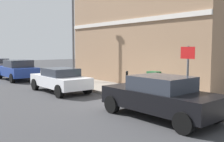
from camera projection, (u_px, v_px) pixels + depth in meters
The scene contains 10 objects.
ground at pixel (127, 103), 10.98m from camera, with size 80.00×80.00×0.00m, color #38383A.
sidewalk at pixel (84, 83), 16.71m from camera, with size 2.79×30.00×0.15m, color gray.
corner_building at pixel (160, 31), 17.62m from camera, with size 6.69×11.37×7.06m.
car_black at pixel (160, 96), 8.67m from camera, with size 1.88×4.17×1.44m.
car_white at pixel (60, 79), 13.74m from camera, with size 1.86×4.07×1.30m.
car_blue at pixel (18, 70), 18.93m from camera, with size 2.00×4.05×1.50m.
utility_cabinet at pixel (154, 85), 11.83m from camera, with size 0.46×0.61×1.15m.
bollard_near_cabinet at pixel (127, 80), 13.36m from camera, with size 0.14×0.14×1.04m.
street_sign at pixel (188, 67), 9.39m from camera, with size 0.08×0.60×2.30m.
lamppost at pixel (73, 34), 17.17m from camera, with size 0.20×0.44×5.72m.
Camera 1 is at (-7.43, -7.87, 2.38)m, focal length 41.07 mm.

